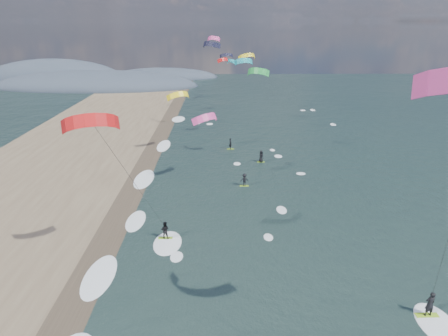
{
  "coord_description": "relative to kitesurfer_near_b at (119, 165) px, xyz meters",
  "views": [
    {
      "loc": [
        -1.39,
        -18.99,
        19.18
      ],
      "look_at": [
        -1.0,
        12.0,
        7.0
      ],
      "focal_mm": 30.0,
      "sensor_mm": 36.0,
      "label": 1
    }
  ],
  "objects": [
    {
      "name": "wet_sand_strip",
      "position": [
        -3.07,
        2.67,
        -9.12
      ],
      "size": [
        3.0,
        240.0,
        0.0
      ],
      "primitive_type": "cube",
      "color": "#382D23",
      "rests_on": "ground"
    },
    {
      "name": "ground",
      "position": [
        8.93,
        -7.33,
        -9.12
      ],
      "size": [
        260.0,
        260.0,
        0.0
      ],
      "primitive_type": "plane",
      "color": "black",
      "rests_on": "ground"
    },
    {
      "name": "kitesurfer_near_b",
      "position": [
        0.0,
        0.0,
        0.0
      ],
      "size": [
        7.16,
        8.73,
        14.02
      ],
      "color": "#86B820",
      "rests_on": "ground"
    },
    {
      "name": "coastal_hills",
      "position": [
        -35.91,
        100.53,
        -9.12
      ],
      "size": [
        80.0,
        41.0,
        15.0
      ],
      "color": "#3D4756",
      "rests_on": "ground"
    },
    {
      "name": "far_kitesurfers",
      "position": [
        11.37,
        22.44,
        -8.24
      ],
      "size": [
        5.39,
        15.26,
        1.85
      ],
      "color": "#86B820",
      "rests_on": "ground"
    },
    {
      "name": "shoreline_surf",
      "position": [
        -1.87,
        7.42,
        -9.12
      ],
      "size": [
        2.4,
        79.4,
        0.11
      ],
      "color": "white",
      "rests_on": "ground"
    },
    {
      "name": "bg_kite_field",
      "position": [
        8.68,
        47.72,
        2.75
      ],
      "size": [
        15.84,
        65.54,
        8.44
      ],
      "color": "yellow",
      "rests_on": "ground"
    }
  ]
}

